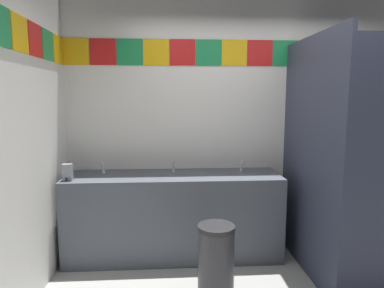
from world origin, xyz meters
name	(u,v)px	position (x,y,z in m)	size (l,w,h in m)	color
wall_back	(245,118)	(0.00, 1.50, 1.42)	(3.87, 0.09, 2.82)	white
vanity_counter	(174,214)	(-0.80, 1.16, 0.45)	(2.18, 0.59, 0.87)	#4C515B
faucet_left	(103,169)	(-1.52, 1.25, 0.92)	(0.04, 0.10, 0.14)	silver
faucet_center	(173,168)	(-0.80, 1.25, 0.92)	(0.04, 0.10, 0.14)	silver
faucet_right	(242,167)	(-0.07, 1.25, 0.92)	(0.04, 0.10, 0.14)	silver
soap_dispenser	(67,172)	(-1.81, 0.99, 0.95)	(0.09, 0.09, 0.16)	gray
stall_divider	(341,162)	(0.63, 0.55, 1.10)	(0.92, 1.33, 2.20)	#33384C
toilet	(341,228)	(0.93, 1.03, 0.30)	(0.39, 0.49, 0.74)	white
trash_bin	(216,263)	(-0.47, 0.33, 0.32)	(0.30, 0.30, 0.64)	#333338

